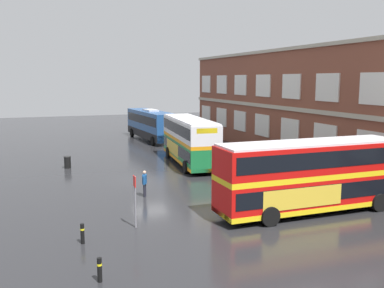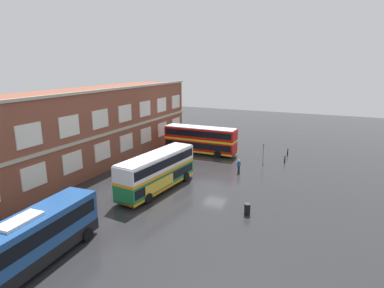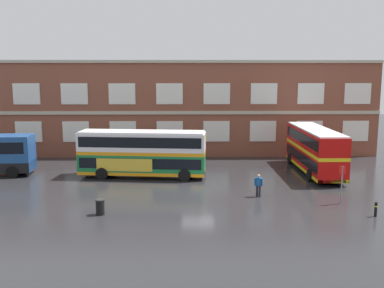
% 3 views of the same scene
% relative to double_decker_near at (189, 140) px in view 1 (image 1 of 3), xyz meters
% --- Properties ---
extents(ground_plane, '(120.00, 120.00, 0.00)m').
position_rel_double_decker_near_xyz_m(ground_plane, '(4.75, -2.92, -2.15)').
color(ground_plane, '#232326').
extents(brick_terminal_building, '(45.29, 8.19, 10.38)m').
position_rel_double_decker_near_xyz_m(brick_terminal_building, '(2.12, 13.06, 2.90)').
color(brick_terminal_building, brown).
rests_on(brick_terminal_building, ground).
extents(double_decker_near, '(11.21, 3.73, 4.07)m').
position_rel_double_decker_near_xyz_m(double_decker_near, '(0.00, 0.00, 0.00)').
color(double_decker_near, '#197038').
rests_on(double_decker_near, ground).
extents(double_decker_middle, '(2.88, 11.00, 4.07)m').
position_rel_double_decker_near_xyz_m(double_decker_middle, '(15.63, 1.52, 0.00)').
color(double_decker_middle, red).
rests_on(double_decker_middle, ground).
extents(touring_coach, '(12.13, 3.45, 3.80)m').
position_rel_double_decker_near_xyz_m(touring_coach, '(-15.94, 0.72, -0.24)').
color(touring_coach, navy).
rests_on(touring_coach, ground).
extents(waiting_passenger, '(0.62, 0.38, 1.70)m').
position_rel_double_decker_near_xyz_m(waiting_passenger, '(9.17, -6.44, -1.22)').
color(waiting_passenger, black).
rests_on(waiting_passenger, ground).
extents(bus_stand_flag, '(0.44, 0.10, 2.70)m').
position_rel_double_decker_near_xyz_m(bus_stand_flag, '(14.67, -8.32, -0.51)').
color(bus_stand_flag, slate).
rests_on(bus_stand_flag, ground).
extents(station_litter_bin, '(0.60, 0.60, 1.03)m').
position_rel_double_decker_near_xyz_m(station_litter_bin, '(-1.78, -10.41, -1.63)').
color(station_litter_bin, black).
rests_on(station_litter_bin, ground).
extents(safety_bollard_west, '(0.19, 0.19, 0.95)m').
position_rel_double_decker_near_xyz_m(safety_bollard_west, '(15.93, -11.09, -1.66)').
color(safety_bollard_west, black).
rests_on(safety_bollard_west, ground).
extents(safety_bollard_east, '(0.19, 0.19, 0.95)m').
position_rel_double_decker_near_xyz_m(safety_bollard_east, '(20.00, -10.91, -1.66)').
color(safety_bollard_east, black).
rests_on(safety_bollard_east, ground).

